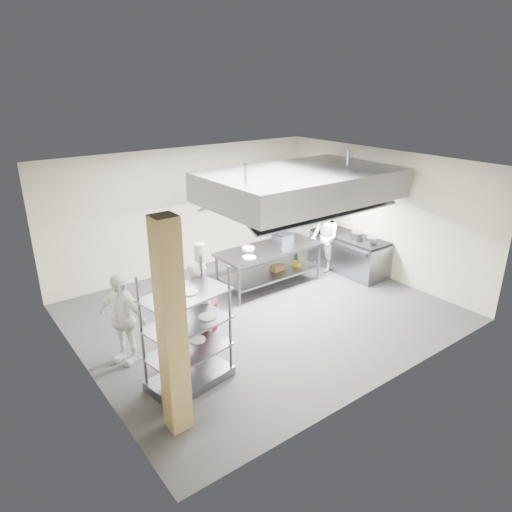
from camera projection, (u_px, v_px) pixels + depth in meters
floor at (262, 312)px, 9.32m from camera, size 7.00×7.00×0.00m
ceiling at (263, 165)px, 8.24m from camera, size 7.00×7.00×0.00m
wall_back at (187, 210)px, 11.02m from camera, size 7.00×0.00×7.00m
wall_left at (77, 290)px, 6.82m from camera, size 0.00×6.00×6.00m
wall_right at (380, 214)px, 10.73m from camera, size 0.00×6.00×6.00m
column at (172, 330)px, 5.74m from camera, size 0.30×0.30×3.00m
exhaust_hood at (300, 185)px, 9.48m from camera, size 4.00×2.50×0.60m
hood_strip_a at (266, 207)px, 9.09m from camera, size 1.60×0.12×0.04m
hood_strip_b at (330, 194)px, 10.09m from camera, size 1.60×0.12×0.04m
wall_shelf at (251, 200)px, 11.90m from camera, size 1.50×0.28×0.04m
island at (269, 267)px, 10.41m from camera, size 2.46×1.04×0.91m
island_worktop at (269, 249)px, 10.26m from camera, size 2.46×1.04×0.06m
island_undershelf at (269, 273)px, 10.47m from camera, size 2.27×0.94×0.04m
pass_rack at (187, 329)px, 6.83m from camera, size 1.37×0.94×1.90m
cooking_range at (349, 254)px, 11.26m from camera, size 0.80×2.00×0.84m
range_top at (350, 237)px, 11.10m from camera, size 0.78×1.96×0.06m
chef_head at (200, 309)px, 7.58m from camera, size 0.47×0.67×1.76m
chef_line at (324, 238)px, 11.14m from camera, size 0.90×0.99×1.66m
chef_plating at (122, 318)px, 7.46m from camera, size 0.79×1.00×1.59m
griddle at (283, 238)px, 10.54m from camera, size 0.48×0.40×0.21m
wicker_basket at (277, 268)px, 10.54m from camera, size 0.31×0.22×0.13m
stockpot at (357, 236)px, 10.75m from camera, size 0.28×0.28×0.19m
plate_stack at (189, 349)px, 6.95m from camera, size 0.28×0.28×0.05m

